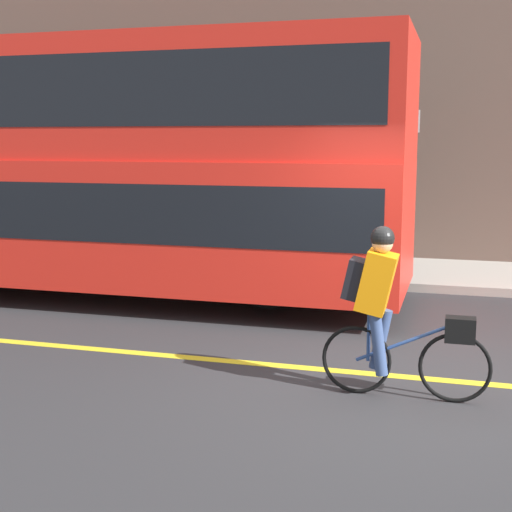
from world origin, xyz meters
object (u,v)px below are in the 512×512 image
Objects in this scene: trash_bin at (89,231)px; street_sign_post at (407,181)px; cyclist_on_bike at (388,305)px; bus at (70,158)px.

street_sign_post is (5.88, -0.01, 1.05)m from trash_bin.
cyclist_on_bike is at bearing -87.12° from street_sign_post.
trash_bin is 0.33× the size of street_sign_post.
trash_bin is (-6.17, 5.73, -0.26)m from cyclist_on_bike.
trash_bin is (-1.22, 2.65, -1.45)m from bus.
bus reaches higher than street_sign_post.
street_sign_post is at bearing 29.49° from bus.
trash_bin is 5.98m from street_sign_post.
cyclist_on_bike is at bearing -31.87° from bus.
trash_bin is at bearing 114.73° from bus.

